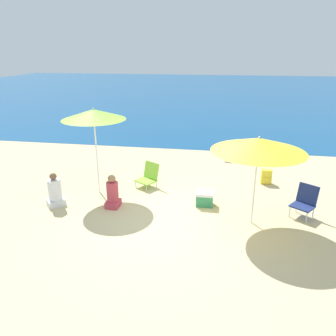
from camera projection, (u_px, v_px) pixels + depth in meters
name	position (u px, v px, depth m)	size (l,w,h in m)	color
ground_plane	(170.00, 220.00, 7.45)	(60.00, 60.00, 0.00)	#D1BA89
sea_water	(213.00, 90.00, 31.20)	(60.00, 40.00, 0.01)	navy
beach_umbrella_yellow	(259.00, 145.00, 6.74)	(1.97, 1.97, 2.00)	white
beach_umbrella_lime	(94.00, 115.00, 8.21)	(1.62, 1.62, 2.30)	white
beach_chair_lime	(149.00, 176.00, 9.22)	(0.71, 0.71, 0.68)	silver
beach_chair_navy	(305.00, 200.00, 7.53)	(0.66, 0.66, 0.75)	silver
person_seated_near	(113.00, 194.00, 7.98)	(0.33, 0.38, 0.84)	#BF3F4C
person_seated_far	(55.00, 192.00, 8.07)	(0.54, 0.54, 0.85)	silver
backpack_yellow	(266.00, 177.00, 9.43)	(0.29, 0.21, 0.42)	yellow
cooler_box	(205.00, 199.00, 8.12)	(0.42, 0.33, 0.35)	#338C59
seagull	(226.00, 158.00, 11.30)	(0.27, 0.11, 0.23)	gold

